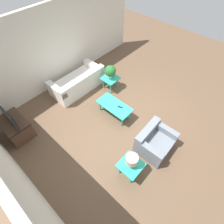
{
  "coord_description": "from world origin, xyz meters",
  "views": [
    {
      "loc": [
        -1.98,
        2.67,
        4.53
      ],
      "look_at": [
        0.19,
        0.29,
        0.55
      ],
      "focal_mm": 28.0,
      "sensor_mm": 36.0,
      "label": 1
    }
  ],
  "objects": [
    {
      "name": "armchair",
      "position": [
        -1.24,
        0.13,
        0.29
      ],
      "size": [
        0.84,
        0.98,
        0.71
      ],
      "rotation": [
        0.0,
        0.0,
        -1.55
      ],
      "color": "slate",
      "rests_on": "ground_plane"
    },
    {
      "name": "wall_right",
      "position": [
        3.06,
        0.0,
        1.35
      ],
      "size": [
        0.12,
        7.2,
        2.7
      ],
      "color": "silver",
      "rests_on": "ground_plane"
    },
    {
      "name": "ground_plane",
      "position": [
        0.0,
        0.0,
        0.0
      ],
      "size": [
        14.0,
        14.0,
        0.0
      ],
      "primitive_type": "plane",
      "color": "brown"
    },
    {
      "name": "television",
      "position": [
        2.0,
        2.45,
        0.88
      ],
      "size": [
        0.96,
        0.16,
        0.59
      ],
      "color": "#2D2D2D",
      "rests_on": "tv_stand_chest"
    },
    {
      "name": "side_table_plant",
      "position": [
        1.32,
        -0.88,
        0.41
      ],
      "size": [
        0.55,
        0.55,
        0.47
      ],
      "color": "#2DB79E",
      "rests_on": "ground_plane"
    },
    {
      "name": "wall_back",
      "position": [
        0.0,
        3.06,
        1.35
      ],
      "size": [
        7.2,
        0.12,
        2.7
      ],
      "color": "silver",
      "rests_on": "ground_plane"
    },
    {
      "name": "potted_plant",
      "position": [
        1.32,
        -0.88,
        0.77
      ],
      "size": [
        0.39,
        0.39,
        0.5
      ],
      "color": "#B2ADA3",
      "rests_on": "side_table_plant"
    },
    {
      "name": "side_table_lamp",
      "position": [
        -1.2,
        1.15,
        0.41
      ],
      "size": [
        0.55,
        0.55,
        0.47
      ],
      "color": "#2DB79E",
      "rests_on": "ground_plane"
    },
    {
      "name": "tv_stand_chest",
      "position": [
        2.0,
        2.44,
        0.31
      ],
      "size": [
        0.94,
        0.64,
        0.59
      ],
      "color": "#4C3323",
      "rests_on": "ground_plane"
    },
    {
      "name": "coffee_table",
      "position": [
        0.37,
        -0.03,
        0.39
      ],
      "size": [
        1.13,
        0.54,
        0.44
      ],
      "color": "#2DB79E",
      "rests_on": "ground_plane"
    },
    {
      "name": "sofa",
      "position": [
        2.17,
        -0.06,
        0.27
      ],
      "size": [
        0.95,
        1.92,
        0.71
      ],
      "rotation": [
        0.0,
        0.0,
        1.56
      ],
      "color": "white",
      "rests_on": "ground_plane"
    },
    {
      "name": "remote_control",
      "position": [
        0.19,
        -0.09,
        0.45
      ],
      "size": [
        0.16,
        0.08,
        0.02
      ],
      "color": "black",
      "rests_on": "coffee_table"
    },
    {
      "name": "table_lamp",
      "position": [
        -1.2,
        1.15,
        0.74
      ],
      "size": [
        0.29,
        0.29,
        0.41
      ],
      "color": "#997F4C",
      "rests_on": "side_table_lamp"
    }
  ]
}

